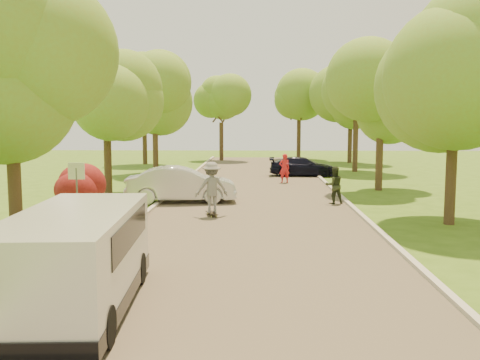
# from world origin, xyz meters

# --- Properties ---
(ground) EXTENTS (100.00, 100.00, 0.00)m
(ground) POSITION_xyz_m (0.00, 0.00, 0.00)
(ground) COLOR #3B5E16
(ground) RESTS_ON ground
(road) EXTENTS (8.00, 60.00, 0.01)m
(road) POSITION_xyz_m (0.00, 8.00, 0.01)
(road) COLOR #4C4438
(road) RESTS_ON ground
(curb_left) EXTENTS (0.18, 60.00, 0.12)m
(curb_left) POSITION_xyz_m (-4.05, 8.00, 0.06)
(curb_left) COLOR #B2AD9E
(curb_left) RESTS_ON ground
(curb_right) EXTENTS (0.18, 60.00, 0.12)m
(curb_right) POSITION_xyz_m (4.05, 8.00, 0.06)
(curb_right) COLOR #B2AD9E
(curb_right) RESTS_ON ground
(street_sign) EXTENTS (0.55, 0.06, 2.17)m
(street_sign) POSITION_xyz_m (-5.80, 4.00, 1.56)
(street_sign) COLOR #59595E
(street_sign) RESTS_ON ground
(red_shrub) EXTENTS (1.70, 1.70, 1.95)m
(red_shrub) POSITION_xyz_m (-6.30, 5.50, 1.10)
(red_shrub) COLOR #382619
(red_shrub) RESTS_ON ground
(tree_l_mida) EXTENTS (4.71, 4.60, 7.39)m
(tree_l_mida) POSITION_xyz_m (-6.30, 1.00, 5.17)
(tree_l_mida) COLOR #382619
(tree_l_mida) RESTS_ON ground
(tree_l_midb) EXTENTS (4.30, 4.20, 6.62)m
(tree_l_midb) POSITION_xyz_m (-6.81, 12.00, 4.59)
(tree_l_midb) COLOR #382619
(tree_l_midb) RESTS_ON ground
(tree_l_far) EXTENTS (4.92, 4.80, 7.79)m
(tree_l_far) POSITION_xyz_m (-6.39, 22.00, 5.47)
(tree_l_far) COLOR #382619
(tree_l_far) RESTS_ON ground
(tree_r_mida) EXTENTS (5.13, 5.00, 7.95)m
(tree_r_mida) POSITION_xyz_m (7.02, 5.00, 5.54)
(tree_r_mida) COLOR #382619
(tree_r_mida) RESTS_ON ground
(tree_r_midb) EXTENTS (4.51, 4.40, 7.01)m
(tree_r_midb) POSITION_xyz_m (6.60, 14.00, 4.88)
(tree_r_midb) COLOR #382619
(tree_r_midb) RESTS_ON ground
(tree_r_far) EXTENTS (5.33, 5.20, 8.34)m
(tree_r_far) POSITION_xyz_m (7.23, 24.00, 5.83)
(tree_r_far) COLOR #382619
(tree_r_far) RESTS_ON ground
(tree_bg_a) EXTENTS (5.12, 5.00, 7.72)m
(tree_bg_a) POSITION_xyz_m (-8.78, 30.00, 5.31)
(tree_bg_a) COLOR #382619
(tree_bg_a) RESTS_ON ground
(tree_bg_b) EXTENTS (5.12, 5.00, 7.95)m
(tree_bg_b) POSITION_xyz_m (8.22, 32.00, 5.54)
(tree_bg_b) COLOR #382619
(tree_bg_b) RESTS_ON ground
(tree_bg_c) EXTENTS (4.92, 4.80, 7.33)m
(tree_bg_c) POSITION_xyz_m (-2.79, 34.00, 5.02)
(tree_bg_c) COLOR #382619
(tree_bg_c) RESTS_ON ground
(tree_bg_d) EXTENTS (5.12, 5.00, 7.72)m
(tree_bg_d) POSITION_xyz_m (4.22, 36.00, 5.31)
(tree_bg_d) COLOR #382619
(tree_bg_d) RESTS_ON ground
(minivan) EXTENTS (2.31, 5.21, 1.90)m
(minivan) POSITION_xyz_m (-3.20, -3.74, 1.00)
(minivan) COLOR silver
(minivan) RESTS_ON ground
(silver_sedan) EXTENTS (4.90, 2.15, 1.57)m
(silver_sedan) POSITION_xyz_m (-3.13, 9.63, 0.78)
(silver_sedan) COLOR silver
(silver_sedan) RESTS_ON ground
(dark_sedan) EXTENTS (4.32, 1.93, 1.23)m
(dark_sedan) POSITION_xyz_m (3.09, 20.86, 0.62)
(dark_sedan) COLOR black
(dark_sedan) RESTS_ON ground
(longboard) EXTENTS (0.56, 1.01, 0.11)m
(longboard) POSITION_xyz_m (-1.52, 6.31, 0.11)
(longboard) COLOR black
(longboard) RESTS_ON ground
(skateboarder) EXTENTS (1.39, 1.05, 1.91)m
(skateboarder) POSITION_xyz_m (-1.52, 6.31, 1.08)
(skateboarder) COLOR slate
(skateboarder) RESTS_ON longboard
(person_striped) EXTENTS (0.68, 0.53, 1.67)m
(person_striped) POSITION_xyz_m (1.73, 17.07, 0.84)
(person_striped) COLOR red
(person_striped) RESTS_ON ground
(person_olive) EXTENTS (0.90, 0.77, 1.61)m
(person_olive) POSITION_xyz_m (3.47, 9.38, 0.81)
(person_olive) COLOR #28301D
(person_olive) RESTS_ON ground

